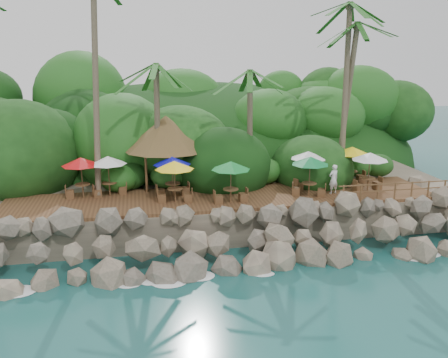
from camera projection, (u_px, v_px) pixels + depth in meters
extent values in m
plane|color=#19514F|center=(246.00, 275.00, 23.45)|extent=(140.00, 140.00, 0.00)
cube|color=gray|center=(201.00, 176.00, 38.38)|extent=(32.00, 25.20, 2.10)
ellipsoid|color=#143811|center=(191.00, 167.00, 45.77)|extent=(44.80, 28.00, 15.40)
cube|color=brown|center=(224.00, 198.00, 28.58)|extent=(26.00, 5.00, 0.20)
ellipsoid|color=white|center=(59.00, 287.00, 22.12)|extent=(1.20, 0.80, 0.06)
ellipsoid|color=white|center=(124.00, 282.00, 22.66)|extent=(1.20, 0.80, 0.06)
ellipsoid|color=white|center=(186.00, 277.00, 23.19)|extent=(1.20, 0.80, 0.06)
ellipsoid|color=white|center=(245.00, 272.00, 23.73)|extent=(1.20, 0.80, 0.06)
ellipsoid|color=white|center=(301.00, 267.00, 24.26)|extent=(1.20, 0.80, 0.06)
ellipsoid|color=white|center=(355.00, 262.00, 24.80)|extent=(1.20, 0.80, 0.06)
ellipsoid|color=white|center=(407.00, 258.00, 25.34)|extent=(1.20, 0.80, 0.06)
cylinder|color=brown|center=(96.00, 86.00, 27.97)|extent=(0.78, 3.04, 12.91)
cylinder|color=brown|center=(157.00, 128.00, 29.58)|extent=(0.55, 0.88, 7.79)
ellipsoid|color=#23601E|center=(155.00, 64.00, 28.58)|extent=(6.00, 6.00, 2.40)
cylinder|color=brown|center=(250.00, 129.00, 30.51)|extent=(0.72, 1.18, 7.39)
ellipsoid|color=#23601E|center=(251.00, 71.00, 29.56)|extent=(6.00, 6.00, 2.40)
cylinder|color=brown|center=(345.00, 94.00, 31.02)|extent=(0.92, 1.79, 11.58)
ellipsoid|color=#23601E|center=(351.00, 1.00, 29.53)|extent=(6.00, 6.00, 2.40)
cylinder|color=brown|center=(347.00, 103.00, 31.78)|extent=(0.94, 1.16, 10.34)
ellipsoid|color=#23601E|center=(352.00, 23.00, 30.45)|extent=(6.00, 6.00, 2.40)
cylinder|color=brown|center=(146.00, 173.00, 29.26)|extent=(0.16, 0.16, 2.40)
cylinder|color=brown|center=(191.00, 171.00, 29.76)|extent=(0.16, 0.16, 2.40)
cylinder|color=brown|center=(145.00, 163.00, 31.92)|extent=(0.16, 0.16, 2.40)
cylinder|color=brown|center=(186.00, 162.00, 32.42)|extent=(0.16, 0.16, 2.40)
cone|color=brown|center=(166.00, 132.00, 30.25)|extent=(5.56, 5.56, 2.20)
cylinder|color=brown|center=(368.00, 184.00, 29.69)|extent=(0.09, 0.09, 0.80)
cylinder|color=brown|center=(368.00, 178.00, 29.59)|extent=(0.91, 0.91, 0.05)
cylinder|color=brown|center=(369.00, 172.00, 29.49)|extent=(0.05, 0.05, 2.38)
cone|color=white|center=(370.00, 156.00, 29.22)|extent=(2.28, 2.28, 0.49)
cube|color=brown|center=(358.00, 188.00, 29.45)|extent=(0.54, 0.54, 0.50)
cube|color=brown|center=(377.00, 186.00, 30.01)|extent=(0.54, 0.54, 0.50)
cylinder|color=brown|center=(175.00, 195.00, 27.38)|extent=(0.09, 0.09, 0.80)
cylinder|color=brown|center=(175.00, 189.00, 27.28)|extent=(0.91, 0.91, 0.05)
cylinder|color=brown|center=(175.00, 182.00, 27.18)|extent=(0.05, 0.05, 2.38)
cone|color=yellow|center=(174.00, 165.00, 26.92)|extent=(2.28, 2.28, 0.49)
cube|color=brown|center=(162.00, 198.00, 27.37)|extent=(0.50, 0.50, 0.50)
cube|color=brown|center=(188.00, 198.00, 27.48)|extent=(0.50, 0.50, 0.50)
cylinder|color=brown|center=(309.00, 190.00, 28.55)|extent=(0.09, 0.09, 0.80)
cylinder|color=brown|center=(309.00, 183.00, 28.44)|extent=(0.91, 0.91, 0.05)
cylinder|color=brown|center=(309.00, 177.00, 28.34)|extent=(0.05, 0.05, 2.38)
cone|color=#0D7537|center=(310.00, 161.00, 28.08)|extent=(2.28, 2.28, 0.49)
cube|color=brown|center=(296.00, 191.00, 28.73)|extent=(0.59, 0.59, 0.50)
cube|color=brown|center=(321.00, 193.00, 28.44)|extent=(0.59, 0.59, 0.50)
cylinder|color=brown|center=(110.00, 189.00, 28.66)|extent=(0.09, 0.09, 0.80)
cylinder|color=brown|center=(109.00, 183.00, 28.55)|extent=(0.91, 0.91, 0.05)
cylinder|color=brown|center=(109.00, 177.00, 28.45)|extent=(0.05, 0.05, 2.38)
cone|color=white|center=(108.00, 160.00, 28.19)|extent=(2.28, 2.28, 0.49)
cube|color=brown|center=(97.00, 193.00, 28.37)|extent=(0.56, 0.56, 0.50)
cube|color=brown|center=(122.00, 190.00, 29.02)|extent=(0.56, 0.56, 0.50)
cylinder|color=brown|center=(307.00, 183.00, 30.08)|extent=(0.09, 0.09, 0.80)
cylinder|color=brown|center=(307.00, 177.00, 29.97)|extent=(0.91, 0.91, 0.05)
cylinder|color=brown|center=(308.00, 171.00, 29.88)|extent=(0.05, 0.05, 2.38)
cone|color=silver|center=(308.00, 155.00, 29.61)|extent=(2.28, 2.28, 0.49)
cube|color=brown|center=(298.00, 187.00, 29.70)|extent=(0.60, 0.60, 0.50)
cube|color=brown|center=(315.00, 183.00, 30.54)|extent=(0.60, 0.60, 0.50)
cylinder|color=brown|center=(173.00, 190.00, 28.52)|extent=(0.09, 0.09, 0.80)
cylinder|color=brown|center=(173.00, 183.00, 28.41)|extent=(0.91, 0.91, 0.05)
cylinder|color=brown|center=(173.00, 177.00, 28.32)|extent=(0.05, 0.05, 2.38)
cone|color=#0C0CA3|center=(172.00, 161.00, 28.05)|extent=(2.28, 2.28, 0.49)
cube|color=brown|center=(161.00, 193.00, 28.32)|extent=(0.51, 0.51, 0.50)
cube|color=brown|center=(185.00, 191.00, 28.79)|extent=(0.51, 0.51, 0.50)
cylinder|color=brown|center=(350.00, 177.00, 31.52)|extent=(0.09, 0.09, 0.80)
cylinder|color=brown|center=(351.00, 171.00, 31.41)|extent=(0.91, 0.91, 0.05)
cylinder|color=brown|center=(351.00, 166.00, 31.32)|extent=(0.05, 0.05, 2.38)
cone|color=yellow|center=(352.00, 150.00, 31.05)|extent=(2.28, 2.28, 0.49)
cube|color=brown|center=(340.00, 180.00, 31.41)|extent=(0.46, 0.46, 0.50)
cube|color=brown|center=(360.00, 179.00, 31.70)|extent=(0.46, 0.46, 0.50)
cylinder|color=brown|center=(83.00, 191.00, 28.29)|extent=(0.09, 0.09, 0.80)
cylinder|color=brown|center=(83.00, 184.00, 28.18)|extent=(0.91, 0.91, 0.05)
cylinder|color=brown|center=(82.00, 178.00, 28.09)|extent=(0.05, 0.05, 2.38)
cone|color=red|center=(81.00, 162.00, 27.82)|extent=(2.28, 2.28, 0.49)
cube|color=brown|center=(70.00, 194.00, 28.13)|extent=(0.50, 0.50, 0.50)
cube|color=brown|center=(96.00, 192.00, 28.53)|extent=(0.50, 0.50, 0.50)
cylinder|color=brown|center=(231.00, 196.00, 27.30)|extent=(0.09, 0.09, 0.80)
cylinder|color=brown|center=(231.00, 189.00, 27.20)|extent=(0.91, 0.91, 0.05)
cylinder|color=brown|center=(231.00, 183.00, 27.10)|extent=(0.05, 0.05, 2.38)
cone|color=#0D7C2B|center=(231.00, 165.00, 26.84)|extent=(2.28, 2.28, 0.49)
cube|color=brown|center=(218.00, 199.00, 27.14)|extent=(0.50, 0.50, 0.50)
cube|color=brown|center=(243.00, 197.00, 27.55)|extent=(0.50, 0.50, 0.50)
cylinder|color=brown|center=(343.00, 194.00, 27.39)|extent=(0.10, 0.10, 1.00)
cylinder|color=brown|center=(361.00, 193.00, 27.58)|extent=(0.10, 0.10, 1.00)
cylinder|color=brown|center=(378.00, 192.00, 27.78)|extent=(0.10, 0.10, 1.00)
cylinder|color=brown|center=(395.00, 191.00, 27.98)|extent=(0.10, 0.10, 1.00)
cylinder|color=brown|center=(412.00, 190.00, 28.17)|extent=(0.10, 0.10, 1.00)
cylinder|color=brown|center=(428.00, 189.00, 28.37)|extent=(0.10, 0.10, 1.00)
cylinder|color=brown|center=(445.00, 188.00, 28.57)|extent=(0.10, 0.10, 1.00)
cube|color=brown|center=(404.00, 183.00, 27.96)|extent=(8.30, 0.06, 0.06)
cube|color=brown|center=(404.00, 189.00, 28.06)|extent=(8.30, 0.06, 0.06)
imported|color=white|center=(333.00, 179.00, 28.93)|extent=(0.77, 0.61, 1.84)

